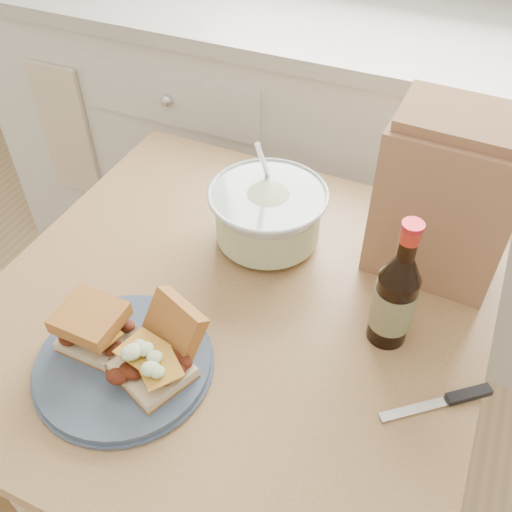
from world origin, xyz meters
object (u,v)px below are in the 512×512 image
at_px(dining_table, 235,339).
at_px(paper_bag, 445,203).
at_px(plate, 124,363).
at_px(coleslaw_bowl, 268,217).
at_px(beer_bottle, 395,298).

xyz_separation_m(dining_table, paper_bag, (0.31, 0.24, 0.26)).
relative_size(dining_table, plate, 3.12).
height_order(coleslaw_bowl, beer_bottle, beer_bottle).
distance_m(coleslaw_bowl, paper_bag, 0.33).
bearing_deg(beer_bottle, dining_table, -170.45).
height_order(dining_table, coleslaw_bowl, coleslaw_bowl).
bearing_deg(coleslaw_bowl, plate, -103.99).
bearing_deg(paper_bag, dining_table, -138.58).
bearing_deg(paper_bag, beer_bottle, -95.67).
bearing_deg(beer_bottle, coleslaw_bowl, 154.73).
relative_size(coleslaw_bowl, beer_bottle, 0.92).
xyz_separation_m(dining_table, coleslaw_bowl, (-0.01, 0.18, 0.17)).
relative_size(dining_table, coleslaw_bowl, 3.84).
relative_size(dining_table, paper_bag, 2.96).
distance_m(dining_table, beer_bottle, 0.34).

